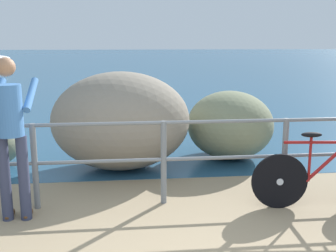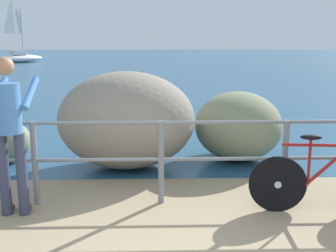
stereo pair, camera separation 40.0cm
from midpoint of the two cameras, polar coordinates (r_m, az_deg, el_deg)
ground_plane at (r=22.95m, az=-5.51°, el=6.74°), size 120.00×120.00×0.10m
sea_surface at (r=50.62m, az=-5.91°, el=9.52°), size 120.00×90.00×0.01m
promenade_railing at (r=4.89m, az=-2.97°, el=-3.66°), size 9.09×0.07×1.02m
bicycle at (r=5.08m, az=18.87°, el=-6.67°), size 1.70×0.48×0.92m
person_at_railing at (r=4.74m, az=-23.29°, el=-0.75°), size 0.45×0.64×1.78m
breakwater_boulder_main at (r=6.30m, az=-8.38°, el=0.71°), size 2.10×1.68×1.50m
breakwater_boulder_right at (r=6.89m, az=6.98°, el=0.17°), size 1.43×1.54×1.13m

